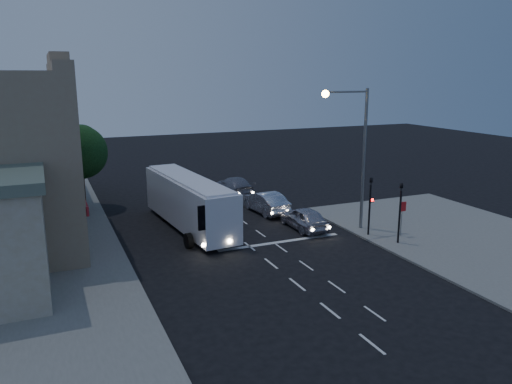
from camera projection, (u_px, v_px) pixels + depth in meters
name	position (u px, v px, depth m)	size (l,w,h in m)	color
ground	(263.00, 257.00, 27.76)	(120.00, 120.00, 0.00)	black
sidewalk_near	(493.00, 247.00, 29.21)	(12.00, 24.00, 0.12)	slate
sidewalk_far	(11.00, 244.00, 29.87)	(12.00, 50.00, 0.12)	slate
road_markings	(260.00, 237.00, 31.22)	(8.00, 30.55, 0.01)	silver
tour_bus	(189.00, 201.00, 32.73)	(3.30, 11.32, 3.42)	white
car_suv	(304.00, 218.00, 32.79)	(1.75, 4.34, 1.48)	#ADABB9
car_sedan_a	(265.00, 202.00, 36.71)	(1.66, 4.76, 1.57)	silver
car_sedan_b	(234.00, 186.00, 42.37)	(2.08, 5.13, 1.49)	gray
traffic_signal_main	(370.00, 199.00, 30.85)	(0.25, 0.35, 4.10)	black
traffic_signal_side	(400.00, 205.00, 29.35)	(0.18, 0.15, 4.10)	black
regulatory_sign	(402.00, 213.00, 30.79)	(0.45, 0.12, 2.20)	slate
streetlight	(356.00, 143.00, 31.26)	(3.32, 0.44, 9.00)	slate
low_building_north	(6.00, 159.00, 39.63)	(9.40, 9.40, 6.50)	gray
street_tree	(80.00, 150.00, 36.98)	(4.00, 4.00, 6.20)	black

